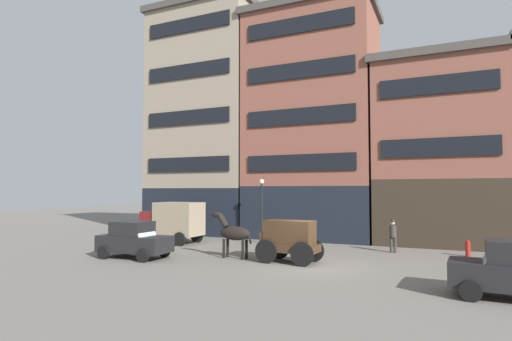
{
  "coord_description": "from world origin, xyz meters",
  "views": [
    {
      "loc": [
        5.67,
        -17.99,
        3.42
      ],
      "look_at": [
        -3.69,
        2.2,
        4.47
      ],
      "focal_mm": 29.03,
      "sensor_mm": 36.0,
      "label": 1
    }
  ],
  "objects_px": {
    "draft_horse": "(233,233)",
    "cargo_wagon": "(289,238)",
    "sedan_dark": "(134,240)",
    "pedestrian_officer": "(393,235)",
    "streetlamp_curbside": "(262,201)",
    "delivery_truck_near": "(171,221)",
    "fire_hydrant_curbside": "(468,248)"
  },
  "relations": [
    {
      "from": "draft_horse",
      "to": "cargo_wagon",
      "type": "bearing_deg",
      "value": -0.05
    },
    {
      "from": "delivery_truck_near",
      "to": "cargo_wagon",
      "type": "bearing_deg",
      "value": -20.88
    },
    {
      "from": "draft_horse",
      "to": "pedestrian_officer",
      "type": "bearing_deg",
      "value": 36.85
    },
    {
      "from": "delivery_truck_near",
      "to": "streetlamp_curbside",
      "type": "relative_size",
      "value": 1.06
    },
    {
      "from": "draft_horse",
      "to": "pedestrian_officer",
      "type": "relative_size",
      "value": 1.31
    },
    {
      "from": "streetlamp_curbside",
      "to": "sedan_dark",
      "type": "bearing_deg",
      "value": -112.23
    },
    {
      "from": "cargo_wagon",
      "to": "streetlamp_curbside",
      "type": "distance_m",
      "value": 7.56
    },
    {
      "from": "cargo_wagon",
      "to": "sedan_dark",
      "type": "xyz_separation_m",
      "value": [
        -7.5,
        -2.08,
        -0.23
      ]
    },
    {
      "from": "delivery_truck_near",
      "to": "fire_hydrant_curbside",
      "type": "distance_m",
      "value": 17.27
    },
    {
      "from": "pedestrian_officer",
      "to": "fire_hydrant_curbside",
      "type": "height_order",
      "value": "pedestrian_officer"
    },
    {
      "from": "draft_horse",
      "to": "sedan_dark",
      "type": "height_order",
      "value": "draft_horse"
    },
    {
      "from": "cargo_wagon",
      "to": "sedan_dark",
      "type": "bearing_deg",
      "value": -164.49
    },
    {
      "from": "cargo_wagon",
      "to": "delivery_truck_near",
      "type": "bearing_deg",
      "value": 159.12
    },
    {
      "from": "draft_horse",
      "to": "delivery_truck_near",
      "type": "relative_size",
      "value": 0.54
    },
    {
      "from": "delivery_truck_near",
      "to": "streetlamp_curbside",
      "type": "bearing_deg",
      "value": 26.04
    },
    {
      "from": "delivery_truck_near",
      "to": "pedestrian_officer",
      "type": "distance_m",
      "value": 13.6
    },
    {
      "from": "cargo_wagon",
      "to": "pedestrian_officer",
      "type": "relative_size",
      "value": 1.66
    },
    {
      "from": "draft_horse",
      "to": "fire_hydrant_curbside",
      "type": "distance_m",
      "value": 12.08
    },
    {
      "from": "delivery_truck_near",
      "to": "pedestrian_officer",
      "type": "xyz_separation_m",
      "value": [
        13.49,
        1.71,
        -0.44
      ]
    },
    {
      "from": "delivery_truck_near",
      "to": "pedestrian_officer",
      "type": "relative_size",
      "value": 2.43
    },
    {
      "from": "cargo_wagon",
      "to": "streetlamp_curbside",
      "type": "bearing_deg",
      "value": 123.93
    },
    {
      "from": "streetlamp_curbside",
      "to": "fire_hydrant_curbside",
      "type": "distance_m",
      "value": 12.11
    },
    {
      "from": "sedan_dark",
      "to": "streetlamp_curbside",
      "type": "bearing_deg",
      "value": 67.77
    },
    {
      "from": "cargo_wagon",
      "to": "draft_horse",
      "type": "xyz_separation_m",
      "value": [
        -2.95,
        0.0,
        0.12
      ]
    },
    {
      "from": "fire_hydrant_curbside",
      "to": "pedestrian_officer",
      "type": "bearing_deg",
      "value": -175.92
    },
    {
      "from": "sedan_dark",
      "to": "fire_hydrant_curbside",
      "type": "distance_m",
      "value": 17.05
    },
    {
      "from": "fire_hydrant_curbside",
      "to": "cargo_wagon",
      "type": "bearing_deg",
      "value": -144.39
    },
    {
      "from": "delivery_truck_near",
      "to": "sedan_dark",
      "type": "height_order",
      "value": "delivery_truck_near"
    },
    {
      "from": "cargo_wagon",
      "to": "pedestrian_officer",
      "type": "bearing_deg",
      "value": 52.19
    },
    {
      "from": "cargo_wagon",
      "to": "sedan_dark",
      "type": "relative_size",
      "value": 0.8
    },
    {
      "from": "draft_horse",
      "to": "pedestrian_officer",
      "type": "height_order",
      "value": "draft_horse"
    },
    {
      "from": "draft_horse",
      "to": "delivery_truck_near",
      "type": "distance_m",
      "value": 7.36
    }
  ]
}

